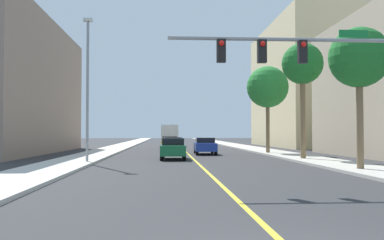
{
  "coord_description": "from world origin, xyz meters",
  "views": [
    {
      "loc": [
        -2.02,
        -6.06,
        1.89
      ],
      "look_at": [
        -0.65,
        15.45,
        2.54
      ],
      "focal_mm": 39.34,
      "sensor_mm": 36.0,
      "label": 1
    }
  ],
  "objects": [
    {
      "name": "car_silver",
      "position": [
        -1.34,
        33.37,
        0.76
      ],
      "size": [
        1.97,
        3.93,
        1.46
      ],
      "rotation": [
        0.0,
        0.0,
        0.05
      ],
      "color": "#BCBCC1",
      "rests_on": "ground"
    },
    {
      "name": "building_right_far",
      "position": [
        19.78,
        51.07,
        8.35
      ],
      "size": [
        15.0,
        23.92,
        16.7
      ],
      "primitive_type": "cube",
      "color": "beige",
      "rests_on": "ground"
    },
    {
      "name": "ground",
      "position": [
        0.0,
        42.0,
        0.0
      ],
      "size": [
        192.0,
        192.0,
        0.0
      ],
      "primitive_type": "plane",
      "color": "#2D2D30"
    },
    {
      "name": "sidewalk_right",
      "position": [
        7.83,
        42.0,
        0.07
      ],
      "size": [
        3.17,
        168.0,
        0.15
      ],
      "primitive_type": "cube",
      "color": "#B2ADA3",
      "rests_on": "ground"
    },
    {
      "name": "palm_far",
      "position": [
        6.97,
        30.29,
        5.87
      ],
      "size": [
        3.66,
        3.66,
        7.59
      ],
      "color": "brown",
      "rests_on": "sidewalk_right"
    },
    {
      "name": "traffic_signal_mast",
      "position": [
        3.68,
        8.97,
        4.33
      ],
      "size": [
        8.69,
        0.36,
        5.74
      ],
      "color": "gray",
      "rests_on": "sidewalk_right"
    },
    {
      "name": "car_yellow",
      "position": [
        -1.47,
        44.65,
        0.75
      ],
      "size": [
        2.02,
        4.55,
        1.43
      ],
      "rotation": [
        0.0,
        0.0,
        -0.02
      ],
      "color": "gold",
      "rests_on": "ground"
    },
    {
      "name": "palm_mid",
      "position": [
        7.36,
        22.03,
        6.5
      ],
      "size": [
        2.82,
        2.82,
        7.88
      ],
      "color": "brown",
      "rests_on": "sidewalk_right"
    },
    {
      "name": "car_blue",
      "position": [
        1.44,
        30.37,
        0.75
      ],
      "size": [
        1.89,
        4.61,
        1.45
      ],
      "rotation": [
        0.0,
        0.0,
        -0.03
      ],
      "color": "#1E389E",
      "rests_on": "ground"
    },
    {
      "name": "lane_marking_center",
      "position": [
        0.0,
        42.0,
        0.0
      ],
      "size": [
        0.16,
        144.0,
        0.01
      ],
      "primitive_type": "cube",
      "color": "yellow",
      "rests_on": "ground"
    },
    {
      "name": "car_green",
      "position": [
        -1.45,
        23.65,
        0.76
      ],
      "size": [
        1.83,
        4.13,
        1.5
      ],
      "rotation": [
        0.0,
        0.0,
        -0.03
      ],
      "color": "#196638",
      "rests_on": "ground"
    },
    {
      "name": "street_lamp",
      "position": [
        -6.75,
        19.82,
        4.95
      ],
      "size": [
        0.56,
        0.28,
        8.74
      ],
      "color": "gray",
      "rests_on": "sidewalk_left"
    },
    {
      "name": "delivery_truck",
      "position": [
        -1.29,
        55.47,
        1.6
      ],
      "size": [
        2.65,
        7.33,
        2.98
      ],
      "rotation": [
        0.0,
        0.0,
        -0.04
      ],
      "color": "#194799",
      "rests_on": "ground"
    },
    {
      "name": "palm_near",
      "position": [
        7.43,
        13.77,
        5.49
      ],
      "size": [
        2.94,
        2.94,
        6.88
      ],
      "color": "brown",
      "rests_on": "sidewalk_right"
    },
    {
      "name": "sidewalk_left",
      "position": [
        -7.83,
        42.0,
        0.07
      ],
      "size": [
        3.17,
        168.0,
        0.15
      ],
      "primitive_type": "cube",
      "color": "beige",
      "rests_on": "ground"
    }
  ]
}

